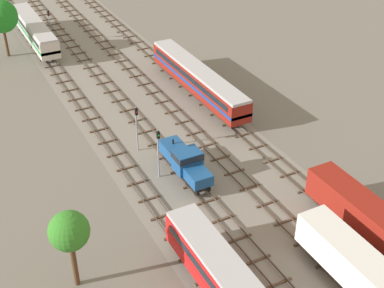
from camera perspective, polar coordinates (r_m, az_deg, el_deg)
ground_plane at (r=72.01m, az=-6.09°, el=5.22°), size 480.00×480.00×0.00m
ballast_bed at (r=72.01m, az=-6.09°, el=5.22°), size 18.78×176.00×0.01m
track_far_left at (r=70.82m, az=-11.95°, el=4.30°), size 2.40×126.00×0.29m
track_left at (r=72.05m, az=-8.22°, el=5.20°), size 2.40×126.00×0.29m
track_centre_left at (r=73.59m, az=-4.62°, el=6.04°), size 2.40×126.00×0.29m
track_centre at (r=75.42m, az=-1.16°, el=6.83°), size 2.40×126.00×0.29m
freight_boxcar_centre_left_nearest at (r=43.84m, az=18.28°, el=-13.29°), size 2.87×14.00×3.60m
freight_boxcar_centre_mid at (r=49.09m, az=18.55°, el=-7.63°), size 2.87×14.00×3.60m
shunter_loco_left_midfar at (r=54.54m, az=-0.71°, el=-1.81°), size 2.74×8.46×3.10m
passenger_coach_centre_far at (r=70.39m, az=0.63°, el=7.11°), size 2.96×22.00×3.80m
diesel_railcar_far_left_farther at (r=90.88m, az=-16.61°, el=11.73°), size 2.96×20.50×3.80m
signal_post_nearest at (r=90.62m, az=-15.10°, el=12.53°), size 0.28×0.47×5.58m
signal_post_near at (r=58.30m, az=-5.99°, el=2.21°), size 0.28×0.47×5.57m
signal_post_mid at (r=53.70m, az=-3.66°, el=-0.43°), size 0.28×0.47×5.73m
lineside_tree_0 at (r=86.49m, az=-19.88°, el=12.80°), size 5.02×5.02×8.90m
lineside_tree_1 at (r=41.65m, az=-13.09°, el=-9.20°), size 3.21×3.21×7.28m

